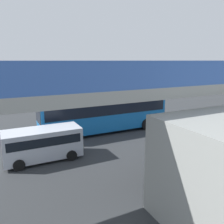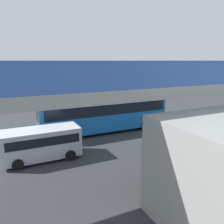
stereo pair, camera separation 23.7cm
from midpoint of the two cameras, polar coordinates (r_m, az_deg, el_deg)
name	(u,v)px [view 2 (the right image)]	position (r m, az deg, el deg)	size (l,w,h in m)	color
ground	(99,129)	(21.63, -2.92, -4.33)	(80.00, 80.00, 0.00)	#2D3033
city_bus	(105,111)	(20.59, -1.52, 0.23)	(11.54, 2.85, 3.15)	#196BB7
parked_van	(42,142)	(15.59, -16.61, -7.12)	(4.80, 2.17, 2.05)	#B7BCC6
pedestrian	(162,109)	(27.18, 12.64, 0.84)	(0.38, 0.38, 1.79)	#2D2D38
lane_dash_leftmost	(139,117)	(26.56, 6.85, -1.17)	(2.00, 0.20, 0.01)	silver
lane_dash_left	(107,121)	(24.68, -1.00, -2.15)	(2.00, 0.20, 0.01)	silver
lane_dash_centre	(71,125)	(23.34, -9.95, -3.22)	(2.00, 0.20, 0.01)	silver
lane_dash_right	(29,130)	(22.64, -19.74, -4.29)	(2.00, 0.20, 0.01)	silver
pedestrian_overpass	(177,95)	(12.06, 16.29, 4.04)	(26.37, 2.60, 6.32)	gray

